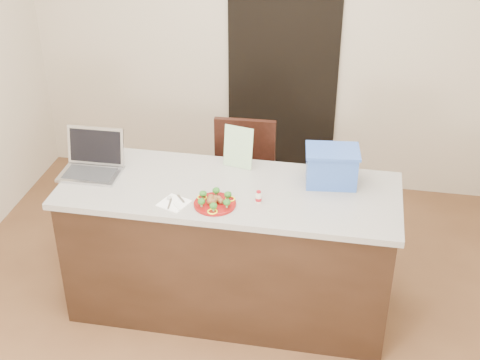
% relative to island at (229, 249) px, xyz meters
% --- Properties ---
extents(ground, '(4.00, 4.00, 0.00)m').
position_rel_island_xyz_m(ground, '(0.00, -0.25, -0.46)').
color(ground, brown).
rests_on(ground, ground).
extents(room_shell, '(4.00, 4.00, 4.00)m').
position_rel_island_xyz_m(room_shell, '(0.00, -0.25, 1.16)').
color(room_shell, white).
rests_on(room_shell, ground).
extents(doorway, '(0.90, 0.02, 2.00)m').
position_rel_island_xyz_m(doorway, '(0.10, 1.73, 0.54)').
color(doorway, black).
rests_on(doorway, ground).
extents(island, '(2.06, 0.76, 0.92)m').
position_rel_island_xyz_m(island, '(0.00, 0.00, 0.00)').
color(island, black).
rests_on(island, ground).
extents(plate, '(0.25, 0.25, 0.02)m').
position_rel_island_xyz_m(plate, '(-0.04, -0.20, 0.47)').
color(plate, maroon).
rests_on(plate, island).
extents(meatballs, '(0.10, 0.10, 0.04)m').
position_rel_island_xyz_m(meatballs, '(-0.04, -0.20, 0.49)').
color(meatballs, brown).
rests_on(meatballs, plate).
extents(broccoli, '(0.20, 0.21, 0.04)m').
position_rel_island_xyz_m(broccoli, '(-0.04, -0.20, 0.51)').
color(broccoli, '#194E14').
rests_on(broccoli, plate).
extents(pepper_rings, '(0.22, 0.21, 0.01)m').
position_rel_island_xyz_m(pepper_rings, '(-0.04, -0.20, 0.48)').
color(pepper_rings, '#FAF41A').
rests_on(pepper_rings, plate).
extents(napkin, '(0.20, 0.20, 0.01)m').
position_rel_island_xyz_m(napkin, '(-0.28, -0.23, 0.46)').
color(napkin, white).
rests_on(napkin, island).
extents(fork, '(0.03, 0.14, 0.00)m').
position_rel_island_xyz_m(fork, '(-0.30, -0.23, 0.47)').
color(fork, '#ABACB0').
rests_on(fork, napkin).
extents(knife, '(0.07, 0.16, 0.01)m').
position_rel_island_xyz_m(knife, '(-0.25, -0.25, 0.47)').
color(knife, white).
rests_on(knife, napkin).
extents(yogurt_bottle, '(0.04, 0.04, 0.08)m').
position_rel_island_xyz_m(yogurt_bottle, '(0.20, -0.13, 0.49)').
color(yogurt_bottle, beige).
rests_on(yogurt_bottle, island).
extents(laptop, '(0.37, 0.29, 0.26)m').
position_rel_island_xyz_m(laptop, '(-0.88, 0.06, 0.53)').
color(laptop, '#B3B4B8').
rests_on(laptop, island).
extents(leaflet, '(0.20, 0.08, 0.27)m').
position_rel_island_xyz_m(leaflet, '(0.01, 0.27, 0.59)').
color(leaflet, white).
rests_on(leaflet, island).
extents(blue_box, '(0.34, 0.27, 0.23)m').
position_rel_island_xyz_m(blue_box, '(0.60, 0.17, 0.57)').
color(blue_box, '#3055AF').
rests_on(blue_box, island).
extents(chair, '(0.45, 0.45, 0.99)m').
position_rel_island_xyz_m(chair, '(-0.05, 0.70, 0.10)').
color(chair, '#33160F').
rests_on(chair, ground).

